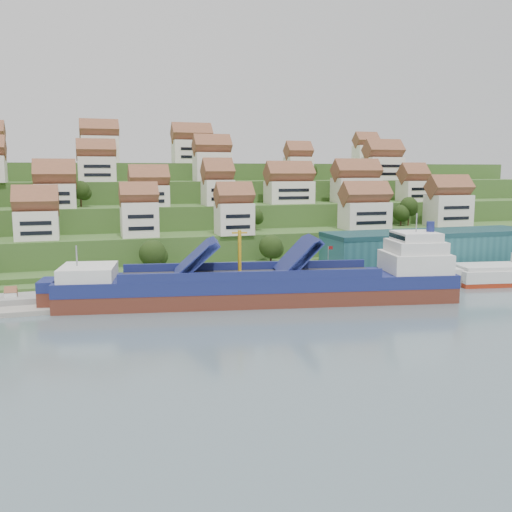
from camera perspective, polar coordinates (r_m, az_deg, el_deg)
name	(u,v)px	position (r m, az deg, el deg)	size (l,w,h in m)	color
ground	(272,301)	(125.71, 1.61, -4.53)	(300.00, 300.00, 0.00)	slate
quay	(326,279)	(146.49, 7.06, -2.28)	(180.00, 14.00, 2.20)	gray
hillside	(184,217)	(223.51, -7.24, 3.90)	(260.00, 128.00, 31.00)	#2D4C1E
hillside_village	(209,185)	(179.42, -4.70, 7.07)	(158.78, 63.58, 28.92)	white
hillside_trees	(199,213)	(163.91, -5.76, 4.34)	(140.88, 61.90, 31.39)	#223913
warehouse	(431,249)	(163.10, 17.06, 0.68)	(60.00, 15.00, 10.00)	#235B60
flagpole	(328,260)	(140.26, 7.26, -0.36)	(1.28, 0.16, 8.00)	gray
cargo_ship	(271,286)	(124.05, 1.48, -3.02)	(86.22, 28.58, 19.00)	#58271B
second_ship	(509,274)	(158.28, 24.02, -1.66)	(28.95, 14.74, 8.01)	maroon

